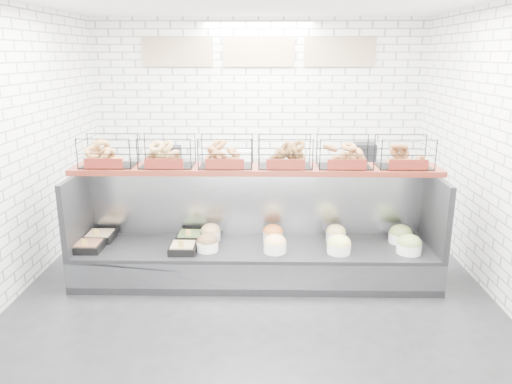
{
  "coord_description": "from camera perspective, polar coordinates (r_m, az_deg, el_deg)",
  "views": [
    {
      "loc": [
        0.11,
        -4.93,
        2.47
      ],
      "look_at": [
        0.01,
        0.45,
        0.98
      ],
      "focal_mm": 35.0,
      "sensor_mm": 36.0,
      "label": 1
    }
  ],
  "objects": [
    {
      "name": "prep_counter",
      "position": [
        7.62,
        0.22,
        0.26
      ],
      "size": [
        4.0,
        0.6,
        1.2
      ],
      "color": "#93969B",
      "rests_on": "ground"
    },
    {
      "name": "ground",
      "position": [
        5.51,
        -0.16,
        -11.16
      ],
      "size": [
        5.5,
        5.5,
        0.0
      ],
      "primitive_type": "plane",
      "color": "black",
      "rests_on": "ground"
    },
    {
      "name": "bagel_shelf",
      "position": [
        5.55,
        -0.08,
        4.23
      ],
      "size": [
        4.1,
        0.5,
        0.4
      ],
      "color": "#511911",
      "rests_on": "display_case"
    },
    {
      "name": "room_shell",
      "position": [
        5.54,
        -0.04,
        11.21
      ],
      "size": [
        5.02,
        5.51,
        3.01
      ],
      "color": "white",
      "rests_on": "ground"
    },
    {
      "name": "display_case",
      "position": [
        5.69,
        0.11,
        -6.65
      ],
      "size": [
        4.0,
        0.9,
        1.2
      ],
      "color": "black",
      "rests_on": "ground"
    }
  ]
}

